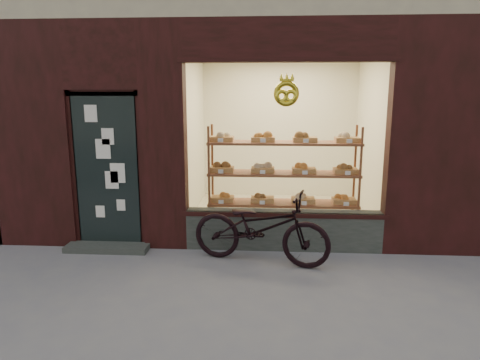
{
  "coord_description": "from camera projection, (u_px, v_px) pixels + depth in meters",
  "views": [
    {
      "loc": [
        0.22,
        -3.63,
        2.17
      ],
      "look_at": [
        -0.15,
        2.0,
        1.01
      ],
      "focal_mm": 32.0,
      "sensor_mm": 36.0,
      "label": 1
    }
  ],
  "objects": [
    {
      "name": "display_shelf",
      "position": [
        283.0,
        183.0,
        6.29
      ],
      "size": [
        2.2,
        0.45,
        1.7
      ],
      "color": "brown",
      "rests_on": "ground"
    },
    {
      "name": "bicycle",
      "position": [
        261.0,
        227.0,
        5.47
      ],
      "size": [
        1.89,
        1.04,
        0.94
      ],
      "primitive_type": "imported",
      "rotation": [
        0.0,
        0.0,
        1.33
      ],
      "color": "black",
      "rests_on": "ground"
    },
    {
      "name": "ground",
      "position": [
        242.0,
        328.0,
        4.0
      ],
      "size": [
        90.0,
        90.0,
        0.0
      ],
      "primitive_type": "plane",
      "color": "slate"
    }
  ]
}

